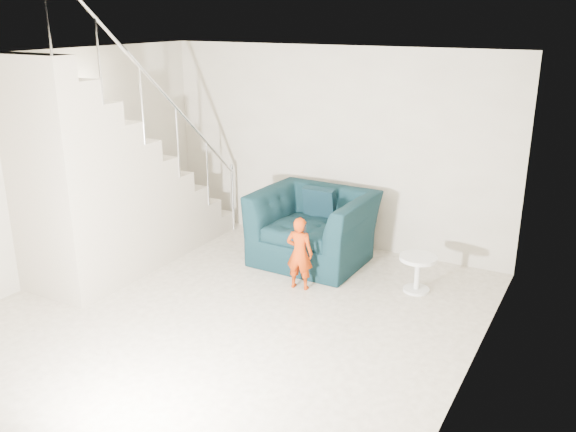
% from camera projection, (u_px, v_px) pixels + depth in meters
% --- Properties ---
extents(floor, '(5.50, 5.50, 0.00)m').
position_uv_depth(floor, '(221.00, 322.00, 6.42)').
color(floor, gray).
rests_on(floor, ground).
extents(ceiling, '(5.50, 5.50, 0.00)m').
position_uv_depth(ceiling, '(210.00, 58.00, 5.56)').
color(ceiling, silver).
rests_on(ceiling, back_wall).
extents(back_wall, '(5.00, 0.00, 5.00)m').
position_uv_depth(back_wall, '(333.00, 148.00, 8.28)').
color(back_wall, '#A19683').
rests_on(back_wall, floor).
extents(left_wall, '(0.00, 5.50, 5.50)m').
position_uv_depth(left_wall, '(41.00, 170.00, 7.13)').
color(left_wall, '#A19683').
rests_on(left_wall, floor).
extents(right_wall, '(0.00, 5.50, 5.50)m').
position_uv_depth(right_wall, '(474.00, 243.00, 4.85)').
color(right_wall, '#A19683').
rests_on(right_wall, floor).
extents(armchair, '(1.45, 1.27, 0.92)m').
position_uv_depth(armchair, '(313.00, 227.00, 7.87)').
color(armchair, black).
rests_on(armchair, floor).
extents(toddler, '(0.35, 0.25, 0.88)m').
position_uv_depth(toddler, '(300.00, 253.00, 7.08)').
color(toddler, '#982404').
rests_on(toddler, floor).
extents(side_table, '(0.44, 0.44, 0.44)m').
position_uv_depth(side_table, '(418.00, 268.00, 7.04)').
color(side_table, silver).
rests_on(side_table, floor).
extents(staircase, '(1.02, 3.03, 3.62)m').
position_uv_depth(staircase, '(110.00, 197.00, 7.49)').
color(staircase, '#ADA089').
rests_on(staircase, floor).
extents(cushion, '(0.44, 0.21, 0.43)m').
position_uv_depth(cushion, '(320.00, 203.00, 8.06)').
color(cushion, black).
rests_on(cushion, armchair).
extents(throw, '(0.06, 0.57, 0.64)m').
position_uv_depth(throw, '(272.00, 210.00, 8.17)').
color(throw, black).
rests_on(throw, armchair).
extents(phone, '(0.04, 0.05, 0.10)m').
position_uv_depth(phone, '(305.00, 228.00, 6.93)').
color(phone, black).
rests_on(phone, toddler).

